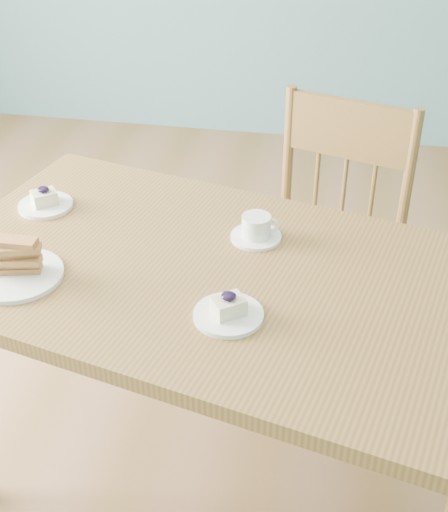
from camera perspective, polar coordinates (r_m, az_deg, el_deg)
The scene contains 7 objects.
room at distance 1.72m, azimuth -2.74°, elevation 17.24°, with size 5.01×5.01×2.71m.
dining_table at distance 1.86m, azimuth -0.49°, elevation -3.25°, with size 1.64×1.17×0.80m.
dining_chair at distance 2.42m, azimuth 8.04°, elevation 0.32°, with size 0.57×0.55×1.01m.
cheesecake_plate_near at distance 1.65m, azimuth 0.36°, elevation -4.43°, with size 0.16×0.16×0.07m.
cheesecake_plate_far at distance 2.14m, azimuth -14.12°, elevation 4.21°, with size 0.16×0.16×0.07m.
coffee_cup at distance 1.93m, azimuth 2.63°, elevation 2.17°, with size 0.14×0.14×0.07m.
biscotti_plate at distance 1.85m, azimuth -16.41°, elevation -0.75°, with size 0.23×0.23×0.11m.
Camera 1 is at (0.37, -1.60, 1.84)m, focal length 50.00 mm.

